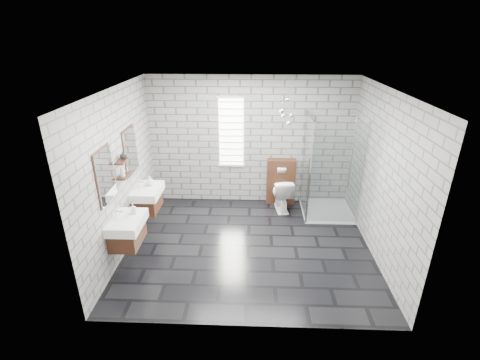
# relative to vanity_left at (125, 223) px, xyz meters

# --- Properties ---
(floor) EXTENTS (4.20, 3.60, 0.02)m
(floor) POSITION_rel_vanity_left_xyz_m (1.91, 0.58, -0.77)
(floor) COLOR black
(floor) RESTS_ON ground
(ceiling) EXTENTS (4.20, 3.60, 0.02)m
(ceiling) POSITION_rel_vanity_left_xyz_m (1.91, 0.58, 1.95)
(ceiling) COLOR white
(ceiling) RESTS_ON wall_back
(wall_back) EXTENTS (4.20, 0.02, 2.70)m
(wall_back) POSITION_rel_vanity_left_xyz_m (1.91, 2.39, 0.59)
(wall_back) COLOR gray
(wall_back) RESTS_ON floor
(wall_front) EXTENTS (4.20, 0.02, 2.70)m
(wall_front) POSITION_rel_vanity_left_xyz_m (1.91, -1.23, 0.59)
(wall_front) COLOR gray
(wall_front) RESTS_ON floor
(wall_left) EXTENTS (0.02, 3.60, 2.70)m
(wall_left) POSITION_rel_vanity_left_xyz_m (-0.20, 0.58, 0.59)
(wall_left) COLOR gray
(wall_left) RESTS_ON floor
(wall_right) EXTENTS (0.02, 3.60, 2.70)m
(wall_right) POSITION_rel_vanity_left_xyz_m (4.02, 0.58, 0.59)
(wall_right) COLOR gray
(wall_right) RESTS_ON floor
(vanity_left) EXTENTS (0.47, 0.70, 1.57)m
(vanity_left) POSITION_rel_vanity_left_xyz_m (0.00, 0.00, 0.00)
(vanity_left) COLOR #432314
(vanity_left) RESTS_ON wall_left
(vanity_right) EXTENTS (0.47, 0.70, 1.57)m
(vanity_right) POSITION_rel_vanity_left_xyz_m (0.00, 1.11, 0.00)
(vanity_right) COLOR #432314
(vanity_right) RESTS_ON wall_left
(shelf_lower) EXTENTS (0.14, 0.30, 0.03)m
(shelf_lower) POSITION_rel_vanity_left_xyz_m (-0.12, 0.53, 0.56)
(shelf_lower) COLOR #432314
(shelf_lower) RESTS_ON wall_left
(shelf_upper) EXTENTS (0.14, 0.30, 0.03)m
(shelf_upper) POSITION_rel_vanity_left_xyz_m (-0.12, 0.53, 0.82)
(shelf_upper) COLOR #432314
(shelf_upper) RESTS_ON wall_left
(window) EXTENTS (0.56, 0.05, 1.48)m
(window) POSITION_rel_vanity_left_xyz_m (1.51, 2.37, 0.79)
(window) COLOR white
(window) RESTS_ON wall_back
(cistern_panel) EXTENTS (0.60, 0.20, 1.00)m
(cistern_panel) POSITION_rel_vanity_left_xyz_m (2.57, 2.28, -0.26)
(cistern_panel) COLOR #432314
(cistern_panel) RESTS_ON floor
(flush_plate) EXTENTS (0.18, 0.01, 0.12)m
(flush_plate) POSITION_rel_vanity_left_xyz_m (2.57, 2.18, 0.04)
(flush_plate) COLOR silver
(flush_plate) RESTS_ON cistern_panel
(shower_enclosure) EXTENTS (1.00, 1.00, 2.03)m
(shower_enclosure) POSITION_rel_vanity_left_xyz_m (3.41, 1.77, -0.25)
(shower_enclosure) COLOR white
(shower_enclosure) RESTS_ON floor
(pendant_cluster) EXTENTS (0.28, 0.18, 0.87)m
(pendant_cluster) POSITION_rel_vanity_left_xyz_m (2.58, 1.96, 1.31)
(pendant_cluster) COLOR silver
(pendant_cluster) RESTS_ON ceiling
(toilet) EXTENTS (0.48, 0.74, 0.70)m
(toilet) POSITION_rel_vanity_left_xyz_m (2.57, 2.00, -0.40)
(toilet) COLOR white
(toilet) RESTS_ON floor
(soap_bottle_a) EXTENTS (0.09, 0.10, 0.16)m
(soap_bottle_a) POSITION_rel_vanity_left_xyz_m (0.11, 0.15, 0.18)
(soap_bottle_a) COLOR #B2B2B2
(soap_bottle_a) RESTS_ON vanity_left
(soap_bottle_b) EXTENTS (0.15, 0.15, 0.18)m
(soap_bottle_b) POSITION_rel_vanity_left_xyz_m (0.07, 1.22, 0.18)
(soap_bottle_b) COLOR #B2B2B2
(soap_bottle_b) RESTS_ON vanity_right
(soap_bottle_c) EXTENTS (0.08, 0.08, 0.20)m
(soap_bottle_c) POSITION_rel_vanity_left_xyz_m (-0.11, 0.47, 0.68)
(soap_bottle_c) COLOR #B2B2B2
(soap_bottle_c) RESTS_ON shelf_lower
(vase) EXTENTS (0.12, 0.12, 0.12)m
(vase) POSITION_rel_vanity_left_xyz_m (-0.11, 0.61, 0.90)
(vase) COLOR #B2B2B2
(vase) RESTS_ON shelf_upper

